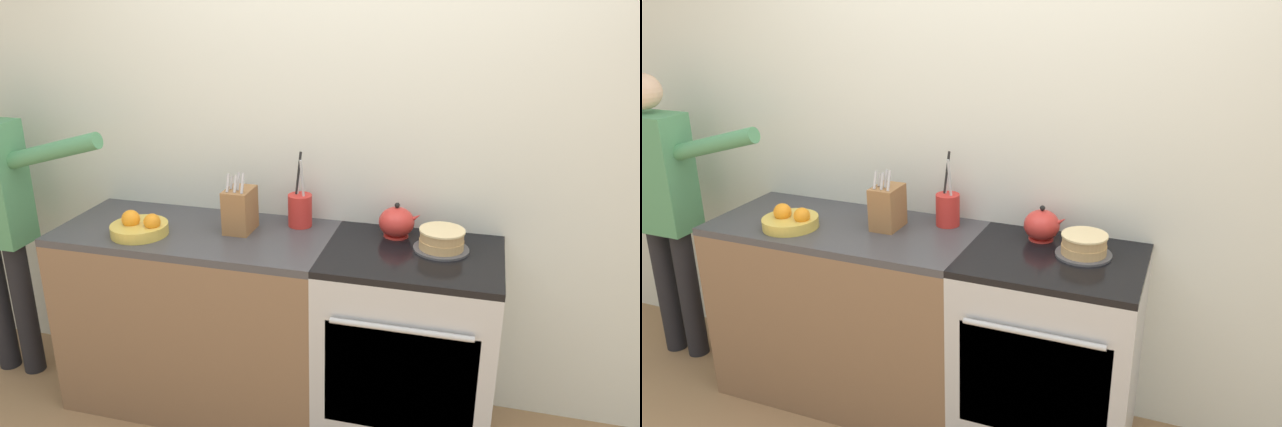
% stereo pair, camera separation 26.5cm
% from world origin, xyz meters
% --- Properties ---
extents(wall_back, '(8.00, 0.04, 2.60)m').
position_xyz_m(wall_back, '(0.00, 0.61, 1.30)').
color(wall_back, silver).
rests_on(wall_back, ground_plane).
extents(counter_cabinet, '(1.27, 0.59, 0.91)m').
position_xyz_m(counter_cabinet, '(-0.69, 0.29, 0.46)').
color(counter_cabinet, brown).
rests_on(counter_cabinet, ground_plane).
extents(stove_range, '(0.75, 0.62, 0.91)m').
position_xyz_m(stove_range, '(0.32, 0.29, 0.46)').
color(stove_range, '#B7BABF').
rests_on(stove_range, ground_plane).
extents(layer_cake, '(0.24, 0.24, 0.09)m').
position_xyz_m(layer_cake, '(0.43, 0.35, 0.96)').
color(layer_cake, '#4C4C51').
rests_on(layer_cake, stove_range).
extents(tea_kettle, '(0.20, 0.16, 0.16)m').
position_xyz_m(tea_kettle, '(0.22, 0.46, 0.98)').
color(tea_kettle, red).
rests_on(tea_kettle, stove_range).
extents(knife_block, '(0.12, 0.16, 0.29)m').
position_xyz_m(knife_block, '(-0.48, 0.34, 1.01)').
color(knife_block, olive).
rests_on(knife_block, counter_cabinet).
extents(utensil_crock, '(0.11, 0.11, 0.35)m').
position_xyz_m(utensil_crock, '(-0.24, 0.47, 0.99)').
color(utensil_crock, red).
rests_on(utensil_crock, counter_cabinet).
extents(fruit_bowl, '(0.26, 0.26, 0.11)m').
position_xyz_m(fruit_bowl, '(-0.90, 0.18, 0.95)').
color(fruit_bowl, gold).
rests_on(fruit_bowl, counter_cabinet).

